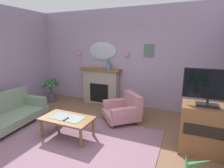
{
  "coord_description": "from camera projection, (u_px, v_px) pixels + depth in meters",
  "views": [
    {
      "loc": [
        1.93,
        -2.4,
        1.97
      ],
      "look_at": [
        0.22,
        1.56,
        0.95
      ],
      "focal_mm": 28.13,
      "sensor_mm": 36.0,
      "label": 1
    }
  ],
  "objects": [
    {
      "name": "framed_picture",
      "position": [
        149.0,
        51.0,
        5.05
      ],
      "size": [
        0.28,
        0.03,
        0.36
      ],
      "primitive_type": "cube",
      "color": "#4C6B56"
    },
    {
      "name": "potted_plant_tall_palm",
      "position": [
        51.0,
        88.0,
        5.94
      ],
      "size": [
        0.57,
        0.57,
        0.89
      ],
      "color": "#474C56",
      "rests_on": "ground"
    },
    {
      "name": "mantel_vase_centre",
      "position": [
        109.0,
        64.0,
        5.45
      ],
      "size": [
        0.14,
        0.14,
        0.35
      ],
      "color": "#4C7093",
      "rests_on": "fireplace"
    },
    {
      "name": "fireplace",
      "position": [
        101.0,
        86.0,
        5.76
      ],
      "size": [
        1.36,
        0.36,
        1.16
      ],
      "color": "gray",
      "rests_on": "ground"
    },
    {
      "name": "wall_sconce_left",
      "position": [
        79.0,
        52.0,
        5.92
      ],
      "size": [
        0.14,
        0.14,
        0.14
      ],
      "primitive_type": "cone",
      "color": "#D17066"
    },
    {
      "name": "patterned_rug",
      "position": [
        75.0,
        143.0,
        3.52
      ],
      "size": [
        3.2,
        2.4,
        0.01
      ],
      "primitive_type": "cube",
      "color": "#7F5B6B",
      "rests_on": "ground"
    },
    {
      "name": "wall_mirror",
      "position": [
        102.0,
        51.0,
        5.63
      ],
      "size": [
        0.96,
        0.06,
        0.56
      ],
      "primitive_type": "ellipsoid",
      "color": "#B2BCC6"
    },
    {
      "name": "tv_flatscreen",
      "position": [
        209.0,
        87.0,
        2.97
      ],
      "size": [
        0.84,
        0.24,
        0.65
      ],
      "color": "black",
      "rests_on": "tv_cabinet"
    },
    {
      "name": "coffee_table",
      "position": [
        67.0,
        120.0,
        3.69
      ],
      "size": [
        1.1,
        0.6,
        0.45
      ],
      "color": "brown",
      "rests_on": "ground"
    },
    {
      "name": "floor",
      "position": [
        69.0,
        151.0,
        3.35
      ],
      "size": [
        6.71,
        6.51,
        0.1
      ],
      "primitive_type": "cube",
      "color": "brown",
      "rests_on": "ground"
    },
    {
      "name": "tv_remote",
      "position": [
        66.0,
        119.0,
        3.57
      ],
      "size": [
        0.04,
        0.16,
        0.02
      ],
      "primitive_type": "cube",
      "color": "black",
      "rests_on": "coffee_table"
    },
    {
      "name": "armchair_beside_couch",
      "position": [
        124.0,
        109.0,
        4.49
      ],
      "size": [
        1.14,
        1.14,
        0.71
      ],
      "color": "#B77A84",
      "rests_on": "ground"
    },
    {
      "name": "wall_sconce_right",
      "position": [
        127.0,
        53.0,
        5.26
      ],
      "size": [
        0.14,
        0.14,
        0.14
      ],
      "primitive_type": "cone",
      "color": "#D17066"
    },
    {
      "name": "wall_back",
      "position": [
        121.0,
        58.0,
        5.5
      ],
      "size": [
        6.71,
        0.1,
        2.99
      ],
      "primitive_type": "cube",
      "color": "#9E8CA8",
      "rests_on": "ground"
    },
    {
      "name": "floral_couch",
      "position": [
        7.0,
        113.0,
        4.22
      ],
      "size": [
        1.0,
        1.78,
        0.76
      ],
      "color": "gray",
      "rests_on": "ground"
    },
    {
      "name": "tv_cabinet",
      "position": [
        204.0,
        129.0,
        3.17
      ],
      "size": [
        0.8,
        0.57,
        0.9
      ],
      "color": "brown",
      "rests_on": "ground"
    }
  ]
}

